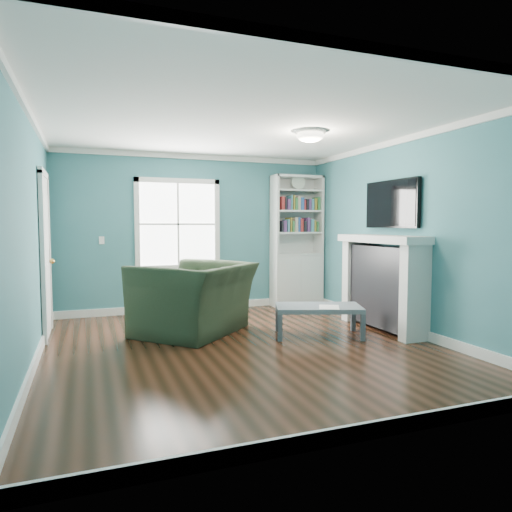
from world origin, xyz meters
name	(u,v)px	position (x,y,z in m)	size (l,w,h in m)	color
floor	(244,347)	(0.00, 0.00, 0.00)	(5.00, 5.00, 0.00)	black
room_walls	(244,213)	(0.00, 0.00, 1.58)	(5.00, 5.00, 5.00)	#357278
trim	(244,243)	(0.00, 0.00, 1.24)	(4.50, 5.00, 2.60)	white
window	(178,224)	(-0.30, 2.49, 1.45)	(1.40, 0.06, 1.50)	white
bookshelf	(297,254)	(1.77, 2.30, 0.92)	(0.90, 0.35, 2.31)	silver
fireplace	(383,284)	(2.08, 0.20, 0.64)	(0.44, 1.58, 1.30)	black
tv	(392,204)	(2.20, 0.20, 1.72)	(0.06, 1.10, 0.65)	black
door	(45,254)	(-2.22, 1.40, 1.07)	(0.12, 0.98, 2.17)	silver
ceiling_fixture	(310,135)	(0.90, 0.10, 2.55)	(0.38, 0.38, 0.15)	white
light_switch	(102,240)	(-1.50, 2.48, 1.20)	(0.08, 0.01, 0.12)	white
recliner	(195,286)	(-0.39, 0.90, 0.63)	(1.43, 0.93, 1.25)	black
coffee_table	(318,309)	(1.08, 0.19, 0.34)	(1.23, 0.93, 0.40)	#4A5059
paper_sheet	(329,307)	(1.15, 0.03, 0.40)	(0.25, 0.32, 0.00)	white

